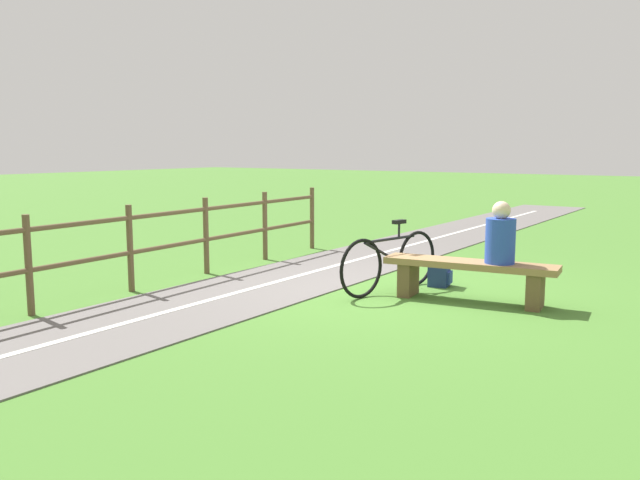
% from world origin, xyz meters
% --- Properties ---
extents(ground_plane, '(80.00, 80.00, 0.00)m').
position_xyz_m(ground_plane, '(0.00, 0.00, 0.00)').
color(ground_plane, '#477A2D').
extents(paved_path, '(2.03, 36.01, 0.02)m').
position_xyz_m(paved_path, '(1.30, 4.00, 0.01)').
color(paved_path, '#66605E').
rests_on(paved_path, ground_plane).
extents(path_centre_line, '(0.21, 32.00, 0.00)m').
position_xyz_m(path_centre_line, '(1.30, 4.00, 0.02)').
color(path_centre_line, silver).
rests_on(path_centre_line, paved_path).
extents(bench, '(2.10, 0.67, 0.50)m').
position_xyz_m(bench, '(-1.31, -0.05, 0.35)').
color(bench, '#937047').
rests_on(bench, ground_plane).
extents(person_seated, '(0.39, 0.39, 0.73)m').
position_xyz_m(person_seated, '(-1.66, -0.09, 0.81)').
color(person_seated, '#2847B7').
rests_on(person_seated, bench).
extents(bicycle, '(0.45, 1.80, 0.92)m').
position_xyz_m(bicycle, '(-0.26, -0.01, 0.39)').
color(bicycle, black).
rests_on(bicycle, ground_plane).
extents(backpack, '(0.33, 0.32, 0.36)m').
position_xyz_m(backpack, '(-0.65, -0.69, 0.18)').
color(backpack, navy).
rests_on(backpack, ground_plane).
extents(fence_roadside, '(0.50, 11.69, 1.13)m').
position_xyz_m(fence_roadside, '(2.48, 3.30, 0.66)').
color(fence_roadside, brown).
rests_on(fence_roadside, ground_plane).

